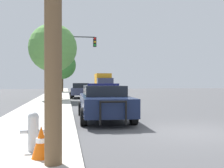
# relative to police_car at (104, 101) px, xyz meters

# --- Properties ---
(ground_plane) EXTENTS (110.00, 110.00, 0.00)m
(ground_plane) POSITION_rel_police_car_xyz_m (2.33, -3.45, -0.77)
(ground_plane) COLOR #474749
(sidewalk_left) EXTENTS (3.00, 110.00, 0.13)m
(sidewalk_left) POSITION_rel_police_car_xyz_m (-2.77, -3.45, -0.71)
(sidewalk_left) COLOR #BCB7AD
(sidewalk_left) RESTS_ON ground_plane
(police_car) EXTENTS (2.18, 5.38, 1.53)m
(police_car) POSITION_rel_police_car_xyz_m (0.00, 0.00, 0.00)
(police_car) COLOR #141E3D
(police_car) RESTS_ON ground_plane
(fire_hydrant) EXTENTS (0.54, 0.23, 0.84)m
(fire_hydrant) POSITION_rel_police_car_xyz_m (-2.28, -5.70, -0.20)
(fire_hydrant) COLOR #B7BCC1
(fire_hydrant) RESTS_ON sidewalk_left
(traffic_light) EXTENTS (3.77, 0.35, 5.79)m
(traffic_light) POSITION_rel_police_car_xyz_m (-1.09, 14.33, 3.41)
(traffic_light) COLOR #424247
(traffic_light) RESTS_ON sidewalk_left
(car_background_midblock) EXTENTS (2.20, 4.35, 1.46)m
(car_background_midblock) POSITION_rel_police_car_xyz_m (-0.14, 16.05, -0.00)
(car_background_midblock) COLOR #333856
(car_background_midblock) RESTS_ON ground_plane
(box_truck) EXTENTS (2.85, 7.62, 2.97)m
(box_truck) POSITION_rel_police_car_xyz_m (4.55, 34.90, 0.84)
(box_truck) COLOR #333856
(box_truck) RESTS_ON ground_plane
(tree_sidewalk_far) EXTENTS (4.17, 4.17, 6.03)m
(tree_sidewalk_far) POSITION_rel_police_car_xyz_m (-2.23, 30.60, 3.28)
(tree_sidewalk_far) COLOR #4C3823
(tree_sidewalk_far) RESTS_ON sidewalk_left
(tree_sidewalk_mid) EXTENTS (4.06, 4.06, 6.37)m
(tree_sidewalk_mid) POSITION_rel_police_car_xyz_m (-2.70, 12.34, 3.68)
(tree_sidewalk_mid) COLOR brown
(tree_sidewalk_mid) RESTS_ON sidewalk_left
(traffic_cone) EXTENTS (0.37, 0.37, 0.63)m
(traffic_cone) POSITION_rel_police_car_xyz_m (-2.06, -6.28, -0.33)
(traffic_cone) COLOR orange
(traffic_cone) RESTS_ON sidewalk_left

